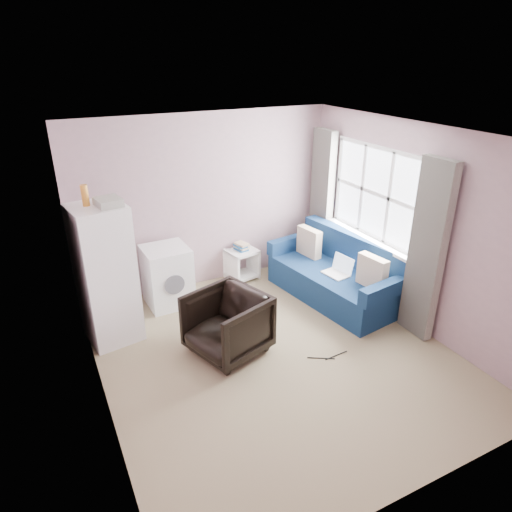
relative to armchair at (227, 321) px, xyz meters
The scene contains 8 objects.
room 1.02m from the armchair, 30.43° to the right, with size 3.84×4.24×2.54m.
armchair is the anchor object (origin of this frame).
fridge 1.52m from the armchair, 141.19° to the left, with size 0.68×0.67×1.93m.
washing_machine 1.43m from the armchair, 101.31° to the left, with size 0.61×0.62×0.83m.
side_table 1.91m from the armchair, 60.17° to the left, with size 0.50×0.50×0.58m.
sofa 1.99m from the armchair, 15.12° to the left, with size 1.18×2.10×0.89m.
window_dressing 2.40m from the armchair, 10.14° to the left, with size 0.17×2.62×2.18m.
floor_cables 1.24m from the armchair, 32.65° to the right, with size 0.48×0.17×0.01m.
Camera 1 is at (-2.17, -3.81, 3.24)m, focal length 32.00 mm.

